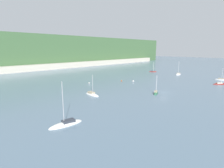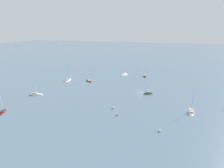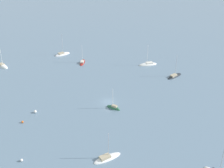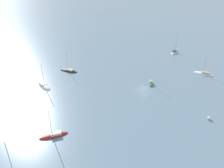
{
  "view_description": "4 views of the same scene",
  "coord_description": "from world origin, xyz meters",
  "px_view_note": "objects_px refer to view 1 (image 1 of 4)",
  "views": [
    {
      "loc": [
        -60.0,
        -31.96,
        16.41
      ],
      "look_at": [
        -14.1,
        14.27,
        3.23
      ],
      "focal_mm": 28.0,
      "sensor_mm": 36.0,
      "label": 1
    },
    {
      "loc": [
        -8.5,
        84.11,
        31.89
      ],
      "look_at": [
        14.49,
        1.14,
        3.59
      ],
      "focal_mm": 28.0,
      "sensor_mm": 36.0,
      "label": 2
    },
    {
      "loc": [
        -70.13,
        51.66,
        50.47
      ],
      "look_at": [
        7.2,
        -7.02,
        1.45
      ],
      "focal_mm": 50.0,
      "sensor_mm": 36.0,
      "label": 3
    },
    {
      "loc": [
        62.29,
        20.59,
        35.53
      ],
      "look_at": [
        8.43,
        -7.66,
        3.83
      ],
      "focal_mm": 35.0,
      "sensor_mm": 36.0,
      "label": 4
    }
  ],
  "objects_px": {
    "mooring_buoy_2": "(89,83)",
    "sailboat_1": "(153,72)",
    "mooring_buoy_0": "(122,81)",
    "sailboat_2": "(178,75)",
    "sailboat_5": "(156,94)",
    "sailboat_3": "(220,84)",
    "sailboat_7": "(66,125)",
    "sailboat_0": "(92,95)",
    "mooring_buoy_1": "(133,81)",
    "sailboat_8": "(222,80)"
  },
  "relations": [
    {
      "from": "mooring_buoy_2",
      "to": "sailboat_1",
      "type": "bearing_deg",
      "value": 2.46
    },
    {
      "from": "mooring_buoy_0",
      "to": "sailboat_2",
      "type": "bearing_deg",
      "value": -12.63
    },
    {
      "from": "sailboat_5",
      "to": "mooring_buoy_0",
      "type": "height_order",
      "value": "sailboat_5"
    },
    {
      "from": "mooring_buoy_2",
      "to": "sailboat_5",
      "type": "bearing_deg",
      "value": -79.42
    },
    {
      "from": "sailboat_3",
      "to": "sailboat_7",
      "type": "xyz_separation_m",
      "value": [
        -74.53,
        11.32,
        -0.01
      ]
    },
    {
      "from": "sailboat_0",
      "to": "sailboat_2",
      "type": "relative_size",
      "value": 0.85
    },
    {
      "from": "sailboat_7",
      "to": "mooring_buoy_0",
      "type": "distance_m",
      "value": 54.07
    },
    {
      "from": "sailboat_2",
      "to": "mooring_buoy_2",
      "type": "xyz_separation_m",
      "value": [
        -59.24,
        16.56,
        0.29
      ]
    },
    {
      "from": "sailboat_0",
      "to": "sailboat_2",
      "type": "height_order",
      "value": "sailboat_2"
    },
    {
      "from": "sailboat_5",
      "to": "sailboat_7",
      "type": "relative_size",
      "value": 0.74
    },
    {
      "from": "sailboat_3",
      "to": "sailboat_7",
      "type": "height_order",
      "value": "sailboat_7"
    },
    {
      "from": "sailboat_1",
      "to": "mooring_buoy_1",
      "type": "distance_m",
      "value": 43.66
    },
    {
      "from": "sailboat_2",
      "to": "sailboat_5",
      "type": "height_order",
      "value": "sailboat_2"
    },
    {
      "from": "sailboat_1",
      "to": "sailboat_3",
      "type": "bearing_deg",
      "value": -51.02
    },
    {
      "from": "sailboat_1",
      "to": "sailboat_8",
      "type": "distance_m",
      "value": 44.92
    },
    {
      "from": "mooring_buoy_0",
      "to": "mooring_buoy_1",
      "type": "relative_size",
      "value": 0.73
    },
    {
      "from": "sailboat_8",
      "to": "sailboat_0",
      "type": "bearing_deg",
      "value": -111.82
    },
    {
      "from": "sailboat_2",
      "to": "sailboat_7",
      "type": "distance_m",
      "value": 92.39
    },
    {
      "from": "sailboat_7",
      "to": "mooring_buoy_0",
      "type": "relative_size",
      "value": 16.2
    },
    {
      "from": "sailboat_7",
      "to": "sailboat_8",
      "type": "height_order",
      "value": "sailboat_7"
    },
    {
      "from": "sailboat_0",
      "to": "sailboat_1",
      "type": "distance_m",
      "value": 73.82
    },
    {
      "from": "sailboat_5",
      "to": "mooring_buoy_1",
      "type": "distance_m",
      "value": 23.91
    },
    {
      "from": "sailboat_1",
      "to": "sailboat_3",
      "type": "distance_m",
      "value": 49.85
    },
    {
      "from": "sailboat_0",
      "to": "mooring_buoy_0",
      "type": "bearing_deg",
      "value": 115.61
    },
    {
      "from": "sailboat_5",
      "to": "sailboat_3",
      "type": "bearing_deg",
      "value": -38.62
    },
    {
      "from": "sailboat_2",
      "to": "mooring_buoy_0",
      "type": "height_order",
      "value": "sailboat_2"
    },
    {
      "from": "sailboat_2",
      "to": "mooring_buoy_1",
      "type": "relative_size",
      "value": 10.52
    },
    {
      "from": "sailboat_1",
      "to": "mooring_buoy_1",
      "type": "bearing_deg",
      "value": -101.92
    },
    {
      "from": "sailboat_1",
      "to": "sailboat_8",
      "type": "bearing_deg",
      "value": -36.14
    },
    {
      "from": "sailboat_1",
      "to": "sailboat_7",
      "type": "relative_size",
      "value": 0.72
    },
    {
      "from": "sailboat_2",
      "to": "mooring_buoy_2",
      "type": "relative_size",
      "value": 13.06
    },
    {
      "from": "mooring_buoy_0",
      "to": "mooring_buoy_2",
      "type": "distance_m",
      "value": 17.0
    },
    {
      "from": "sailboat_0",
      "to": "sailboat_7",
      "type": "xyz_separation_m",
      "value": [
        -20.03,
        -16.12,
        -0.0
      ]
    },
    {
      "from": "sailboat_1",
      "to": "mooring_buoy_2",
      "type": "height_order",
      "value": "sailboat_1"
    },
    {
      "from": "sailboat_8",
      "to": "sailboat_7",
      "type": "bearing_deg",
      "value": -97.27
    },
    {
      "from": "sailboat_1",
      "to": "sailboat_3",
      "type": "relative_size",
      "value": 0.91
    },
    {
      "from": "sailboat_0",
      "to": "sailboat_5",
      "type": "relative_size",
      "value": 1.03
    },
    {
      "from": "sailboat_8",
      "to": "mooring_buoy_2",
      "type": "relative_size",
      "value": 14.47
    },
    {
      "from": "sailboat_1",
      "to": "sailboat_0",
      "type": "bearing_deg",
      "value": -106.12
    },
    {
      "from": "sailboat_7",
      "to": "sailboat_8",
      "type": "relative_size",
      "value": 1.01
    },
    {
      "from": "mooring_buoy_1",
      "to": "sailboat_5",
      "type": "bearing_deg",
      "value": -121.11
    },
    {
      "from": "sailboat_3",
      "to": "sailboat_5",
      "type": "distance_m",
      "value": 38.69
    },
    {
      "from": "sailboat_0",
      "to": "mooring_buoy_1",
      "type": "relative_size",
      "value": 8.98
    },
    {
      "from": "sailboat_2",
      "to": "sailboat_8",
      "type": "distance_m",
      "value": 25.87
    },
    {
      "from": "sailboat_1",
      "to": "mooring_buoy_0",
      "type": "bearing_deg",
      "value": -109.47
    },
    {
      "from": "sailboat_2",
      "to": "mooring_buoy_0",
      "type": "relative_size",
      "value": 14.42
    },
    {
      "from": "sailboat_3",
      "to": "mooring_buoy_1",
      "type": "xyz_separation_m",
      "value": [
        -24.46,
        32.37,
        0.34
      ]
    },
    {
      "from": "sailboat_5",
      "to": "sailboat_8",
      "type": "bearing_deg",
      "value": -31.72
    },
    {
      "from": "sailboat_0",
      "to": "sailboat_2",
      "type": "xyz_separation_m",
      "value": [
        70.87,
        0.41,
        -0.03
      ]
    },
    {
      "from": "sailboat_8",
      "to": "mooring_buoy_2",
      "type": "bearing_deg",
      "value": -128.38
    }
  ]
}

